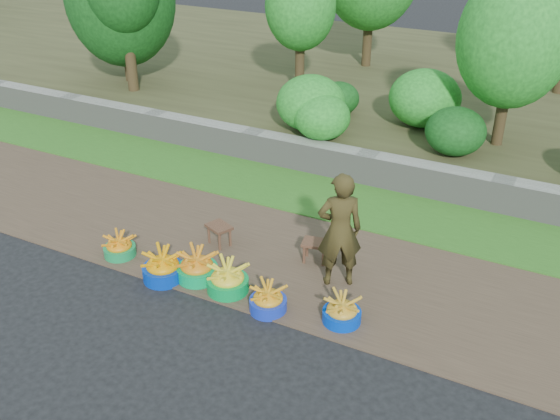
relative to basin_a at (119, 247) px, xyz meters
The scene contains 14 objects.
ground_plane 2.25m from the basin_a, ahead, with size 120.00×120.00×0.00m, color black.
dirt_shoulder 2.42m from the basin_a, 23.01° to the left, with size 80.00×2.50×0.02m, color #4E3D2D.
grass_verge 3.69m from the basin_a, 52.97° to the left, with size 80.00×1.50×0.04m, color #337221.
retaining_wall 4.40m from the basin_a, 59.66° to the left, with size 80.00×0.35×0.55m, color gray.
earth_bank 8.97m from the basin_a, 75.67° to the left, with size 80.00×10.00×0.50m, color #444425.
basin_a is the anchor object (origin of this frame).
basin_b 0.89m from the basin_a, 11.11° to the right, with size 0.54×0.54×0.40m.
basin_c 1.27m from the basin_a, ahead, with size 0.54×0.54×0.40m.
basin_d 1.77m from the basin_a, ahead, with size 0.53×0.53×0.40m.
basin_e 2.41m from the basin_a, ahead, with size 0.46×0.46×0.34m.
basin_f 3.30m from the basin_a, ahead, with size 0.46×0.46×0.34m.
stool_left 1.40m from the basin_a, 39.33° to the left, with size 0.42×0.38×0.31m.
stool_right 2.71m from the basin_a, 24.19° to the left, with size 0.40×0.33×0.31m.
vendor_woman 3.11m from the basin_a, 14.98° to the left, with size 0.57×0.37×1.56m, color black.
Camera 1 is at (3.13, -5.20, 4.70)m, focal length 40.00 mm.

